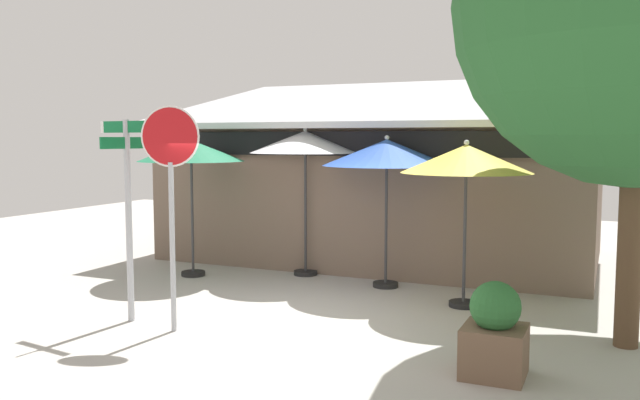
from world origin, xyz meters
name	(u,v)px	position (x,y,z in m)	size (l,w,h in m)	color
ground_plane	(295,323)	(0.00, 0.00, -0.05)	(28.00, 28.00, 0.10)	#ADA8A0
cafe_building	(387,187)	(-0.49, 5.58, 1.51)	(9.14, 5.81, 4.01)	#705B4C
street_sign_post	(128,197)	(-2.09, -0.98, 1.75)	(0.95, 0.89, 2.82)	#A8AAB2
stop_sign	(171,174)	(-1.24, -1.14, 2.09)	(0.77, 0.22, 2.99)	#A8AAB2
patio_umbrella_forest_green_left	(191,152)	(-3.08, 1.94, 2.31)	(1.96, 1.96, 2.60)	black
patio_umbrella_ivory_center	(305,143)	(-1.19, 2.86, 2.47)	(2.08, 2.08, 2.77)	black
patio_umbrella_royal_blue_right	(387,154)	(0.51, 2.52, 2.31)	(2.21, 2.21, 2.62)	black
patio_umbrella_mustard_far_right	(466,160)	(2.02, 1.72, 2.24)	(1.97, 1.97, 2.54)	black
sidewalk_planter	(495,333)	(2.94, -1.10, 0.47)	(0.66, 0.66, 1.04)	brown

